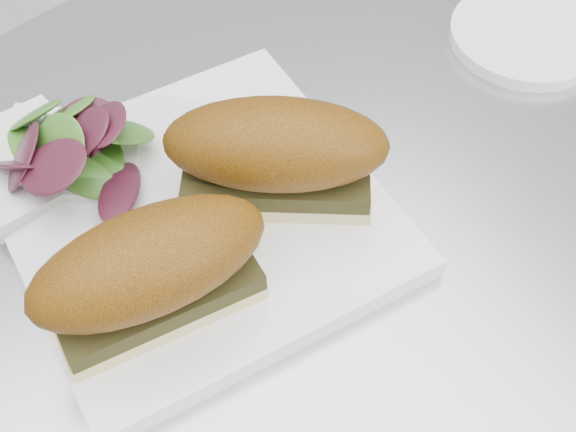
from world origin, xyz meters
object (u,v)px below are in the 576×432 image
at_px(plate, 197,216).
at_px(sandwich_left, 151,270).
at_px(sandwich_right, 276,153).
at_px(saucer, 526,35).

bearing_deg(plate, sandwich_left, -134.88).
height_order(sandwich_right, saucer, sandwich_right).
bearing_deg(sandwich_right, plate, -163.70).
relative_size(sandwich_left, sandwich_right, 0.95).
relative_size(sandwich_right, saucer, 1.24).
bearing_deg(sandwich_right, saucer, 43.08).
xyz_separation_m(plate, sandwich_left, (-0.06, -0.06, 0.05)).
distance_m(sandwich_left, saucer, 0.41).
xyz_separation_m(plate, sandwich_right, (0.06, -0.02, 0.05)).
distance_m(plate, saucer, 0.34).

